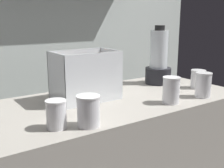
% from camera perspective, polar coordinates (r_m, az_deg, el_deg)
% --- Properties ---
extents(back_wall_unit, '(2.60, 0.24, 2.50)m').
position_cam_1_polar(back_wall_unit, '(2.06, -12.42, 11.79)').
color(back_wall_unit, silver).
rests_on(back_wall_unit, ground_plane).
extents(carrot_display_bin, '(0.32, 0.20, 0.25)m').
position_cam_1_polar(carrot_display_bin, '(1.42, -5.46, -0.12)').
color(carrot_display_bin, white).
rests_on(carrot_display_bin, counter).
extents(blender_pitcher, '(0.16, 0.16, 0.36)m').
position_cam_1_polar(blender_pitcher, '(1.78, 9.44, 4.54)').
color(blender_pitcher, black).
rests_on(blender_pitcher, counter).
extents(juice_cup_mango_far_left, '(0.08, 0.08, 0.11)m').
position_cam_1_polar(juice_cup_mango_far_left, '(1.07, -11.26, -6.43)').
color(juice_cup_mango_far_left, white).
rests_on(juice_cup_mango_far_left, counter).
extents(juice_cup_mango_left, '(0.09, 0.09, 0.12)m').
position_cam_1_polar(juice_cup_mango_left, '(1.08, -4.81, -5.81)').
color(juice_cup_mango_left, white).
rests_on(juice_cup_mango_left, counter).
extents(juice_cup_mango_middle, '(0.09, 0.09, 0.13)m').
position_cam_1_polar(juice_cup_mango_middle, '(1.39, 11.93, -1.46)').
color(juice_cup_mango_middle, white).
rests_on(juice_cup_mango_middle, counter).
extents(juice_cup_mango_right, '(0.08, 0.08, 0.13)m').
position_cam_1_polar(juice_cup_mango_right, '(1.54, 18.05, -0.47)').
color(juice_cup_mango_right, white).
rests_on(juice_cup_mango_right, counter).
extents(juice_cup_pomegranate_far_right, '(0.09, 0.09, 0.11)m').
position_cam_1_polar(juice_cup_pomegranate_far_right, '(1.73, 17.07, 0.83)').
color(juice_cup_pomegranate_far_right, white).
rests_on(juice_cup_pomegranate_far_right, counter).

